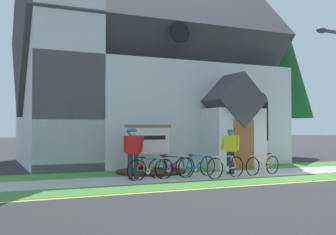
{
  "coord_description": "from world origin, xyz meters",
  "views": [
    {
      "loc": [
        -10.74,
        -11.87,
        1.72
      ],
      "look_at": [
        -4.17,
        2.79,
        2.15
      ],
      "focal_mm": 44.25,
      "sensor_mm": 36.0,
      "label": 1
    }
  ],
  "objects_px": {
    "bicycle_silver": "(197,166)",
    "bicycle_orange": "(263,165)",
    "cyclist_in_green_jersey": "(133,149)",
    "church_sign": "(148,141)",
    "roadside_conifer": "(288,73)",
    "cyclist_in_blue_jersey": "(130,149)",
    "bicycle_black": "(171,167)",
    "cyclist_in_orange_jersey": "(230,148)",
    "bicycle_green": "(150,169)",
    "bicycle_red": "(226,167)"
  },
  "relations": [
    {
      "from": "bicycle_silver",
      "to": "bicycle_orange",
      "type": "bearing_deg",
      "value": -10.07
    },
    {
      "from": "bicycle_orange",
      "to": "cyclist_in_green_jersey",
      "type": "relative_size",
      "value": 1.01
    },
    {
      "from": "church_sign",
      "to": "cyclist_in_green_jersey",
      "type": "distance_m",
      "value": 2.35
    },
    {
      "from": "bicycle_orange",
      "to": "roadside_conifer",
      "type": "relative_size",
      "value": 0.22
    },
    {
      "from": "cyclist_in_blue_jersey",
      "to": "bicycle_silver",
      "type": "bearing_deg",
      "value": -21.82
    },
    {
      "from": "cyclist_in_blue_jersey",
      "to": "bicycle_orange",
      "type": "bearing_deg",
      "value": -15.72
    },
    {
      "from": "bicycle_orange",
      "to": "cyclist_in_green_jersey",
      "type": "height_order",
      "value": "cyclist_in_green_jersey"
    },
    {
      "from": "bicycle_black",
      "to": "cyclist_in_orange_jersey",
      "type": "relative_size",
      "value": 1.03
    },
    {
      "from": "bicycle_silver",
      "to": "bicycle_green",
      "type": "xyz_separation_m",
      "value": [
        -1.87,
        -0.19,
        -0.01
      ]
    },
    {
      "from": "bicycle_silver",
      "to": "bicycle_orange",
      "type": "height_order",
      "value": "bicycle_silver"
    },
    {
      "from": "cyclist_in_green_jersey",
      "to": "bicycle_black",
      "type": "bearing_deg",
      "value": 1.79
    },
    {
      "from": "bicycle_green",
      "to": "cyclist_in_orange_jersey",
      "type": "relative_size",
      "value": 1.03
    },
    {
      "from": "bicycle_black",
      "to": "cyclist_in_orange_jersey",
      "type": "height_order",
      "value": "cyclist_in_orange_jersey"
    },
    {
      "from": "church_sign",
      "to": "cyclist_in_green_jersey",
      "type": "xyz_separation_m",
      "value": [
        -1.3,
        -1.95,
        -0.21
      ]
    },
    {
      "from": "bicycle_red",
      "to": "cyclist_in_green_jersey",
      "type": "xyz_separation_m",
      "value": [
        -3.1,
        0.89,
        0.64
      ]
    },
    {
      "from": "church_sign",
      "to": "bicycle_orange",
      "type": "xyz_separation_m",
      "value": [
        3.61,
        -2.53,
        -0.86
      ]
    },
    {
      "from": "bicycle_black",
      "to": "roadside_conifer",
      "type": "height_order",
      "value": "roadside_conifer"
    },
    {
      "from": "bicycle_red",
      "to": "roadside_conifer",
      "type": "bearing_deg",
      "value": 39.74
    },
    {
      "from": "bicycle_black",
      "to": "church_sign",
      "type": "bearing_deg",
      "value": 93.46
    },
    {
      "from": "church_sign",
      "to": "roadside_conifer",
      "type": "xyz_separation_m",
      "value": [
        11.2,
        4.97,
        3.92
      ]
    },
    {
      "from": "bicycle_green",
      "to": "roadside_conifer",
      "type": "distance_m",
      "value": 14.81
    },
    {
      "from": "bicycle_red",
      "to": "cyclist_in_orange_jersey",
      "type": "height_order",
      "value": "cyclist_in_orange_jersey"
    },
    {
      "from": "bicycle_red",
      "to": "roadside_conifer",
      "type": "distance_m",
      "value": 13.12
    },
    {
      "from": "church_sign",
      "to": "cyclist_in_blue_jersey",
      "type": "relative_size",
      "value": 1.14
    },
    {
      "from": "bicycle_red",
      "to": "cyclist_in_green_jersey",
      "type": "distance_m",
      "value": 3.29
    },
    {
      "from": "church_sign",
      "to": "bicycle_silver",
      "type": "height_order",
      "value": "church_sign"
    },
    {
      "from": "bicycle_red",
      "to": "cyclist_in_green_jersey",
      "type": "bearing_deg",
      "value": 163.94
    },
    {
      "from": "church_sign",
      "to": "bicycle_green",
      "type": "distance_m",
      "value": 2.56
    },
    {
      "from": "bicycle_silver",
      "to": "cyclist_in_orange_jersey",
      "type": "height_order",
      "value": "cyclist_in_orange_jersey"
    },
    {
      "from": "bicycle_orange",
      "to": "cyclist_in_blue_jersey",
      "type": "distance_m",
      "value": 4.99
    },
    {
      "from": "bicycle_black",
      "to": "cyclist_in_orange_jersey",
      "type": "bearing_deg",
      "value": 0.1
    },
    {
      "from": "church_sign",
      "to": "cyclist_in_orange_jersey",
      "type": "xyz_separation_m",
      "value": [
        2.59,
        -1.9,
        -0.23
      ]
    },
    {
      "from": "church_sign",
      "to": "cyclist_in_orange_jersey",
      "type": "relative_size",
      "value": 1.14
    },
    {
      "from": "bicycle_orange",
      "to": "cyclist_in_green_jersey",
      "type": "xyz_separation_m",
      "value": [
        -4.91,
        0.58,
        0.66
      ]
    },
    {
      "from": "bicycle_green",
      "to": "cyclist_in_green_jersey",
      "type": "bearing_deg",
      "value": 147.07
    },
    {
      "from": "church_sign",
      "to": "bicycle_black",
      "type": "bearing_deg",
      "value": -86.54
    },
    {
      "from": "cyclist_in_green_jersey",
      "to": "cyclist_in_blue_jersey",
      "type": "xyz_separation_m",
      "value": [
        0.15,
        0.76,
        -0.01
      ]
    },
    {
      "from": "bicycle_green",
      "to": "cyclist_in_blue_jersey",
      "type": "relative_size",
      "value": 1.03
    },
    {
      "from": "cyclist_in_blue_jersey",
      "to": "cyclist_in_orange_jersey",
      "type": "relative_size",
      "value": 1.0
    },
    {
      "from": "bicycle_orange",
      "to": "cyclist_in_orange_jersey",
      "type": "relative_size",
      "value": 1.02
    },
    {
      "from": "bicycle_green",
      "to": "cyclist_in_green_jersey",
      "type": "distance_m",
      "value": 0.88
    },
    {
      "from": "bicycle_red",
      "to": "bicycle_orange",
      "type": "relative_size",
      "value": 0.99
    },
    {
      "from": "bicycle_green",
      "to": "bicycle_black",
      "type": "bearing_deg",
      "value": 21.66
    },
    {
      "from": "bicycle_orange",
      "to": "cyclist_in_green_jersey",
      "type": "bearing_deg",
      "value": 173.22
    },
    {
      "from": "roadside_conifer",
      "to": "bicycle_green",
      "type": "bearing_deg",
      "value": -148.88
    },
    {
      "from": "cyclist_in_orange_jersey",
      "to": "roadside_conifer",
      "type": "bearing_deg",
      "value": 38.62
    },
    {
      "from": "bicycle_black",
      "to": "bicycle_green",
      "type": "bearing_deg",
      "value": -158.34
    },
    {
      "from": "bicycle_black",
      "to": "cyclist_in_blue_jersey",
      "type": "xyz_separation_m",
      "value": [
        -1.27,
        0.71,
        0.64
      ]
    },
    {
      "from": "church_sign",
      "to": "cyclist_in_blue_jersey",
      "type": "height_order",
      "value": "church_sign"
    },
    {
      "from": "bicycle_red",
      "to": "cyclist_in_orange_jersey",
      "type": "relative_size",
      "value": 1.01
    }
  ]
}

